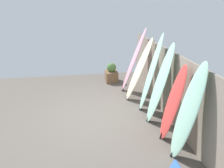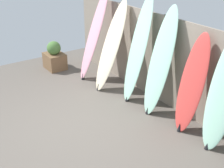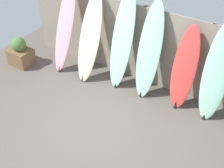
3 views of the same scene
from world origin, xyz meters
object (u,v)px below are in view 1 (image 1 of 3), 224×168
Objects in this scene: surfboard_pink_0 at (133,61)px; surfboard_cream_1 at (139,70)px; planter_box at (111,74)px; surfboard_red_4 at (173,104)px; surfboard_seafoam_2 at (151,74)px; surfboard_seafoam_3 at (160,85)px; surfboard_seafoam_5 at (188,113)px.

surfboard_pink_0 reaches higher than surfboard_cream_1.
surfboard_pink_0 is 1.41m from planter_box.
surfboard_cream_1 is at bearing -176.08° from surfboard_red_4.
surfboard_cream_1 is at bearing -171.25° from surfboard_seafoam_2.
surfboard_seafoam_2 reaches higher than surfboard_seafoam_3.
surfboard_seafoam_2 is 1.45m from surfboard_red_4.
surfboard_seafoam_2 is at bearing 4.22° from surfboard_pink_0.
planter_box is (-2.52, -0.70, -0.79)m from surfboard_seafoam_2.
surfboard_seafoam_5 reaches higher than surfboard_cream_1.
surfboard_seafoam_3 is at bearing -179.24° from surfboard_red_4.
surfboard_cream_1 is at bearing -174.34° from surfboard_seafoam_3.
surfboard_cream_1 reaches higher than surfboard_red_4.
surfboard_cream_1 is 1.11× the size of surfboard_red_4.
surfboard_pink_0 is 3.54m from surfboard_seafoam_5.
surfboard_seafoam_3 is (1.42, 0.14, 0.05)m from surfboard_cream_1.
surfboard_pink_0 is 0.72m from surfboard_cream_1.
surfboard_seafoam_5 is (2.05, 0.05, -0.11)m from surfboard_seafoam_2.
surfboard_seafoam_5 is (1.41, 0.03, -0.03)m from surfboard_seafoam_3.
surfboard_red_4 is 4.05m from planter_box.
surfboard_seafoam_2 is (1.48, 0.11, 0.02)m from surfboard_pink_0.
surfboard_seafoam_3 is at bearing 12.86° from planter_box.
surfboard_cream_1 is 1.95m from planter_box.
planter_box is at bearing -150.21° from surfboard_pink_0.
surfboard_seafoam_5 is at bearing 1.32° from surfboard_seafoam_3.
planter_box is (-4.57, -0.75, -0.68)m from surfboard_seafoam_5.
surfboard_seafoam_2 reaches higher than surfboard_seafoam_5.
surfboard_seafoam_3 is at bearing 3.52° from surfboard_pink_0.
surfboard_seafoam_2 reaches higher than surfboard_red_4.
planter_box is at bearing -170.63° from surfboard_seafoam_5.
surfboard_seafoam_2 is 2.73m from planter_box.
planter_box is at bearing -164.45° from surfboard_seafoam_2.
planter_box is (-1.74, -0.58, -0.66)m from surfboard_cream_1.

